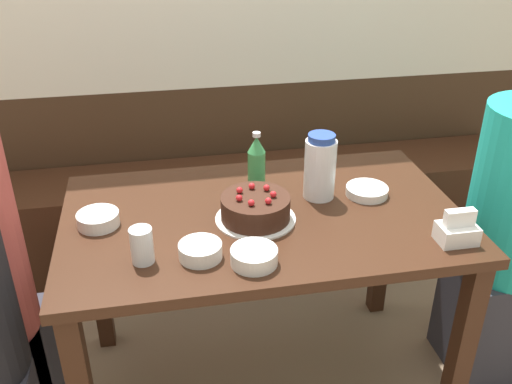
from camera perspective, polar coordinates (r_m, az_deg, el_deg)
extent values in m
plane|color=#846B51|center=(2.26, 0.56, -18.39)|extent=(12.00, 12.00, 0.00)
cube|color=#3D2819|center=(2.86, -3.52, 2.75)|extent=(4.80, 0.04, 0.82)
cube|color=#381E11|center=(2.75, -2.81, -2.39)|extent=(2.77, 0.38, 0.48)
cube|color=#381E11|center=(1.80, 0.67, -2.60)|extent=(1.25, 0.75, 0.03)
cube|color=#381E11|center=(1.97, 19.83, -14.88)|extent=(0.06, 0.06, 0.70)
cube|color=#381E11|center=(2.26, -15.59, -7.71)|extent=(0.06, 0.06, 0.70)
cube|color=#381E11|center=(2.42, 12.55, -4.79)|extent=(0.06, 0.06, 0.70)
cylinder|color=white|center=(1.76, -0.05, -2.68)|extent=(0.25, 0.25, 0.01)
cylinder|color=#381E14|center=(1.74, -0.05, -1.57)|extent=(0.21, 0.21, 0.07)
sphere|color=red|center=(1.74, -1.65, 0.15)|extent=(0.02, 0.02, 0.02)
sphere|color=red|center=(1.70, -1.70, -0.60)|extent=(0.02, 0.02, 0.02)
sphere|color=red|center=(1.67, -0.48, -1.09)|extent=(0.02, 0.02, 0.02)
sphere|color=red|center=(1.68, 1.08, -0.92)|extent=(0.02, 0.02, 0.02)
sphere|color=red|center=(1.72, 1.74, -0.23)|extent=(0.02, 0.02, 0.02)
sphere|color=red|center=(1.75, 1.06, 0.43)|extent=(0.02, 0.02, 0.02)
sphere|color=red|center=(1.76, -0.43, 0.59)|extent=(0.02, 0.02, 0.02)
cylinder|color=white|center=(1.86, 6.40, 2.28)|extent=(0.10, 0.10, 0.20)
cylinder|color=#28479E|center=(1.81, 6.59, 5.41)|extent=(0.09, 0.09, 0.02)
cylinder|color=#388E4C|center=(1.89, 0.05, 2.07)|extent=(0.06, 0.06, 0.14)
cone|color=#388E4C|center=(1.85, 0.05, 4.79)|extent=(0.06, 0.06, 0.05)
cylinder|color=silver|center=(1.84, 0.05, 5.78)|extent=(0.03, 0.03, 0.01)
cube|color=white|center=(1.74, 19.43, -3.93)|extent=(0.11, 0.08, 0.05)
cube|color=white|center=(1.71, 19.70, -2.45)|extent=(0.09, 0.03, 0.05)
cylinder|color=white|center=(1.58, -5.59, -5.87)|extent=(0.12, 0.12, 0.04)
cylinder|color=white|center=(1.78, -15.50, -2.64)|extent=(0.13, 0.13, 0.04)
cylinder|color=white|center=(1.55, -0.19, -6.47)|extent=(0.13, 0.13, 0.04)
cylinder|color=white|center=(1.93, 11.03, 0.10)|extent=(0.14, 0.14, 0.03)
cylinder|color=silver|center=(1.57, -11.34, -5.27)|extent=(0.06, 0.06, 0.10)
cube|color=#33333D|center=(2.36, 22.79, -11.18)|extent=(0.34, 0.30, 0.45)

